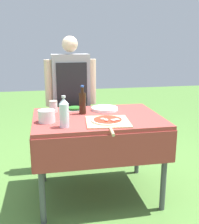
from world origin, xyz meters
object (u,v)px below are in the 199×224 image
at_px(person_cook, 71,93).
at_px(pizza_on_peel, 108,121).
at_px(herb_container, 75,108).
at_px(water_bottle, 64,113).
at_px(prep_table, 97,127).
at_px(plate_stack, 105,109).
at_px(mixing_tub, 47,116).
at_px(sauce_jar, 53,107).
at_px(oil_bottle, 83,103).

bearing_deg(person_cook, pizza_on_peel, 102.65).
bearing_deg(pizza_on_peel, herb_container, 120.64).
bearing_deg(water_bottle, prep_table, 40.75).
distance_m(prep_table, plate_stack, 0.27).
bearing_deg(water_bottle, person_cook, 81.37).
height_order(person_cook, mixing_tub, person_cook).
xyz_separation_m(person_cook, plate_stack, (0.29, -0.44, -0.09)).
xyz_separation_m(water_bottle, plate_stack, (0.43, 0.49, -0.11)).
relative_size(pizza_on_peel, herb_container, 2.75).
bearing_deg(herb_container, sauce_jar, -171.08).
bearing_deg(water_bottle, plate_stack, 48.47).
distance_m(prep_table, mixing_tub, 0.49).
xyz_separation_m(oil_bottle, mixing_tub, (-0.34, -0.21, -0.06)).
height_order(prep_table, mixing_tub, mixing_tub).
relative_size(water_bottle, sauce_jar, 2.34).
xyz_separation_m(oil_bottle, plate_stack, (0.23, 0.10, -0.09)).
bearing_deg(person_cook, herb_container, 87.66).
bearing_deg(oil_bottle, sauce_jar, 154.55).
bearing_deg(person_cook, plate_stack, 121.59).
relative_size(prep_table, pizza_on_peel, 2.14).
xyz_separation_m(oil_bottle, herb_container, (-0.06, 0.16, -0.09)).
distance_m(water_bottle, sauce_jar, 0.53).
relative_size(person_cook, pizza_on_peel, 2.76).
xyz_separation_m(pizza_on_peel, plate_stack, (0.06, 0.43, 0.00)).
distance_m(plate_stack, sauce_jar, 0.50).
relative_size(prep_table, water_bottle, 4.56).
xyz_separation_m(plate_stack, sauce_jar, (-0.50, 0.03, 0.03)).
relative_size(oil_bottle, plate_stack, 1.02).
height_order(plate_stack, sauce_jar, sauce_jar).
xyz_separation_m(prep_table, water_bottle, (-0.32, -0.28, 0.22)).
bearing_deg(sauce_jar, prep_table, -31.61).
bearing_deg(sauce_jar, oil_bottle, -25.45).
distance_m(herb_container, plate_stack, 0.30).
xyz_separation_m(prep_table, pizza_on_peel, (0.05, -0.22, 0.11)).
relative_size(water_bottle, mixing_tub, 1.79).
relative_size(water_bottle, plate_stack, 0.96).
bearing_deg(plate_stack, water_bottle, -131.53).
bearing_deg(mixing_tub, pizza_on_peel, -12.84).
bearing_deg(mixing_tub, herb_container, 53.56).
height_order(person_cook, sauce_jar, person_cook).
height_order(water_bottle, plate_stack, water_bottle).
distance_m(prep_table, water_bottle, 0.48).
height_order(person_cook, herb_container, person_cook).
bearing_deg(plate_stack, herb_container, 168.43).
xyz_separation_m(mixing_tub, sauce_jar, (0.07, 0.34, -0.00)).
bearing_deg(oil_bottle, water_bottle, -117.16).
bearing_deg(prep_table, plate_stack, 62.06).
bearing_deg(pizza_on_peel, water_bottle, -165.86).
xyz_separation_m(person_cook, herb_container, (-0.00, -0.38, -0.08)).
bearing_deg(plate_stack, pizza_on_peel, -98.10).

